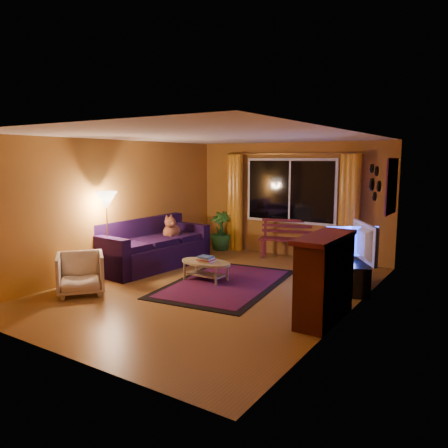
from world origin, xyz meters
The scene contains 22 objects.
floor centered at (0.00, 0.00, -0.01)m, with size 4.50×6.00×0.02m, color brown.
ceiling centered at (0.00, 0.00, 2.51)m, with size 4.50×6.00×0.02m, color white.
wall_back centered at (0.00, 3.01, 1.25)m, with size 4.50×0.02×2.50m, color #B27329.
wall_left centered at (-2.26, 0.00, 1.25)m, with size 0.02×6.00×2.50m, color #B27329.
wall_right centered at (2.26, 0.00, 1.25)m, with size 0.02×6.00×2.50m, color #B27329.
window centered at (0.00, 2.94, 1.45)m, with size 2.00×0.02×1.30m, color black.
curtain_rod centered at (0.00, 2.90, 2.25)m, with size 0.03×0.03×3.20m, color #BF8C3F.
curtain_left centered at (-1.35, 2.88, 1.12)m, with size 0.36×0.36×2.24m, color orange.
curtain_right centered at (1.35, 2.88, 1.12)m, with size 0.36×0.36×2.24m, color orange.
bench centered at (0.17, 2.75, 0.21)m, with size 1.38×0.41×0.41m, color #4E161E.
potted_plant centered at (-1.65, 2.69, 0.46)m, with size 0.51×0.51×0.91m, color #235B1E.
sofa centered at (-1.85, 0.54, 0.47)m, with size 1.00×2.34×0.95m, color black.
dog centered at (-1.80, 1.07, 0.69)m, with size 0.29×0.40×0.43m, color #955133, non-canonical shape.
armchair centered at (-1.64, -1.40, 0.36)m, with size 0.71×0.66×0.73m, color beige.
floor_lamp centered at (-2.00, -0.48, 0.79)m, with size 0.26×0.26×1.57m, color #BF8C3F.
rug centered at (0.02, 0.32, 0.01)m, with size 1.72×2.72×0.02m, color maroon.
coffee_table centered at (-0.37, 0.28, 0.18)m, with size 0.98×0.98×0.36m, color #97865D.
tv_console centered at (2.00, 1.26, 0.24)m, with size 0.39×1.16×0.48m, color black.
television centered at (2.00, 1.26, 0.79)m, with size 1.08×0.14×0.62m, color black.
fireplace centered at (2.05, -0.40, 0.55)m, with size 0.40×1.20×1.10m, color maroon.
mirror_cluster centered at (2.21, 1.30, 1.80)m, with size 0.06×0.60×0.56m, color black, non-canonical shape.
painting centered at (2.22, 2.45, 1.65)m, with size 0.04×0.76×0.96m, color #C4492C.
Camera 1 is at (3.97, -5.84, 2.14)m, focal length 35.00 mm.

